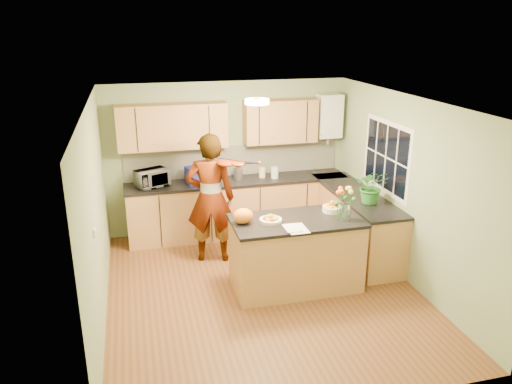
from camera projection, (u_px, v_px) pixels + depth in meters
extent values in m
plane|color=brown|center=(262.00, 290.00, 6.64)|extent=(4.50, 4.50, 0.00)
cube|color=silver|center=(263.00, 102.00, 5.83)|extent=(4.00, 4.50, 0.02)
cube|color=#93A979|center=(228.00, 157.00, 8.30)|extent=(4.00, 0.02, 2.50)
cube|color=#93A979|center=(332.00, 291.00, 4.17)|extent=(4.00, 0.02, 2.50)
cube|color=#93A979|center=(96.00, 217.00, 5.77)|extent=(0.02, 4.50, 2.50)
cube|color=#93A979|center=(406.00, 190.00, 6.70)|extent=(0.02, 4.50, 2.50)
cube|color=#A97643|center=(238.00, 208.00, 8.31)|extent=(3.60, 0.60, 0.90)
cube|color=black|center=(238.00, 181.00, 8.15)|extent=(3.64, 0.62, 0.04)
cube|color=#A97643|center=(355.00, 223.00, 7.67)|extent=(0.60, 2.20, 0.90)
cube|color=black|center=(356.00, 195.00, 7.52)|extent=(0.62, 2.24, 0.04)
cube|color=white|center=(234.00, 160.00, 8.33)|extent=(3.60, 0.02, 0.52)
cube|color=#A97643|center=(173.00, 126.00, 7.74)|extent=(1.70, 0.34, 0.70)
cube|color=#A97643|center=(280.00, 121.00, 8.15)|extent=(1.20, 0.34, 0.70)
cube|color=white|center=(329.00, 116.00, 8.34)|extent=(0.40, 0.30, 0.72)
cylinder|color=#B4B4B9|center=(328.00, 139.00, 8.47)|extent=(0.06, 0.06, 0.20)
cube|color=white|center=(386.00, 157.00, 7.16)|extent=(0.01, 1.30, 1.05)
cube|color=black|center=(386.00, 157.00, 7.15)|extent=(0.01, 1.18, 0.92)
cube|color=white|center=(94.00, 233.00, 5.21)|extent=(0.02, 0.09, 0.09)
cylinder|color=#FFEABF|center=(257.00, 102.00, 6.12)|extent=(0.30, 0.30, 0.06)
cylinder|color=white|center=(257.00, 99.00, 6.11)|extent=(0.10, 0.10, 0.02)
cube|color=#A97643|center=(296.00, 255.00, 6.60)|extent=(1.65, 0.83, 0.93)
cube|color=black|center=(297.00, 221.00, 6.45)|extent=(1.69, 0.87, 0.04)
cylinder|color=#F2E1C1|center=(271.00, 220.00, 6.35)|extent=(0.29, 0.29, 0.04)
cylinder|color=#F2E1C1|center=(332.00, 209.00, 6.69)|extent=(0.26, 0.26, 0.08)
cylinder|color=silver|center=(346.00, 212.00, 6.38)|extent=(0.11, 0.11, 0.22)
ellipsoid|color=orange|center=(243.00, 216.00, 6.29)|extent=(0.26, 0.22, 0.20)
cube|color=silver|center=(297.00, 229.00, 6.14)|extent=(0.24, 0.33, 0.01)
imported|color=tan|center=(210.00, 198.00, 7.22)|extent=(0.78, 0.60, 1.93)
imported|color=white|center=(152.00, 178.00, 7.78)|extent=(0.58, 0.50, 0.27)
cube|color=navy|center=(197.00, 175.00, 7.96)|extent=(0.38, 0.31, 0.27)
cylinder|color=#B4B4B9|center=(238.00, 173.00, 8.14)|extent=(0.16, 0.16, 0.21)
sphere|color=black|center=(238.00, 165.00, 8.10)|extent=(0.08, 0.08, 0.08)
cylinder|color=#F2E1C1|center=(262.00, 172.00, 8.25)|extent=(0.14, 0.14, 0.17)
cylinder|color=white|center=(275.00, 173.00, 8.22)|extent=(0.13, 0.13, 0.19)
imported|color=#2D7828|center=(372.00, 186.00, 7.02)|extent=(0.56, 0.53, 0.50)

